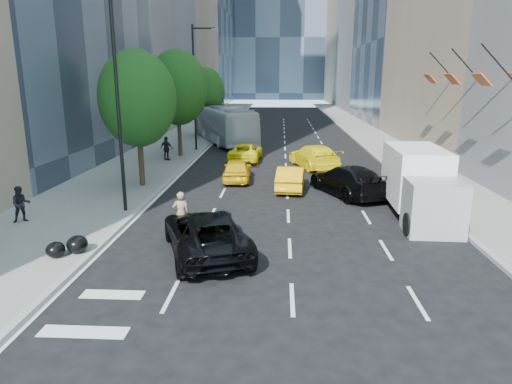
# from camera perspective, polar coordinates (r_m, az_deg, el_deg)

# --- Properties ---
(ground) EXTENTS (160.00, 160.00, 0.00)m
(ground) POSITION_cam_1_polar(r_m,az_deg,el_deg) (16.99, 0.85, -6.94)
(ground) COLOR black
(ground) RESTS_ON ground
(sidewalk_left) EXTENTS (6.00, 120.00, 0.15)m
(sidewalk_left) POSITION_cam_1_polar(r_m,az_deg,el_deg) (47.22, -8.71, 6.69)
(sidewalk_left) COLOR slate
(sidewalk_left) RESTS_ON ground
(sidewalk_right) EXTENTS (4.00, 120.00, 0.15)m
(sidewalk_right) POSITION_cam_1_polar(r_m,az_deg,el_deg) (47.17, 14.67, 6.39)
(sidewalk_right) COLOR slate
(sidewalk_right) RESTS_ON ground
(lamp_near) EXTENTS (2.13, 0.22, 10.00)m
(lamp_near) POSITION_cam_1_polar(r_m,az_deg,el_deg) (21.01, -16.58, 12.78)
(lamp_near) COLOR black
(lamp_near) RESTS_ON sidewalk_left
(lamp_far) EXTENTS (2.13, 0.22, 10.00)m
(lamp_far) POSITION_cam_1_polar(r_m,az_deg,el_deg) (38.46, -7.48, 13.63)
(lamp_far) COLOR black
(lamp_far) RESTS_ON sidewalk_left
(tree_near) EXTENTS (4.20, 4.20, 7.46)m
(tree_near) POSITION_cam_1_polar(r_m,az_deg,el_deg) (26.06, -14.62, 11.22)
(tree_near) COLOR black
(tree_near) RESTS_ON sidewalk_left
(tree_mid) EXTENTS (4.50, 4.50, 7.99)m
(tree_mid) POSITION_cam_1_polar(r_m,az_deg,el_deg) (35.70, -9.76, 12.72)
(tree_mid) COLOR black
(tree_mid) RESTS_ON sidewalk_left
(tree_far) EXTENTS (3.90, 3.90, 6.92)m
(tree_far) POSITION_cam_1_polar(r_m,az_deg,el_deg) (48.49, -6.30, 12.36)
(tree_far) COLOR black
(tree_far) RESTS_ON sidewalk_left
(traffic_signal) EXTENTS (2.48, 0.53, 5.20)m
(traffic_signal) POSITION_cam_1_polar(r_m,az_deg,el_deg) (56.30, -4.13, 12.26)
(traffic_signal) COLOR black
(traffic_signal) RESTS_ON sidewalk_left
(facade_flags) EXTENTS (1.85, 13.30, 2.05)m
(facade_flags) POSITION_cam_1_polar(r_m,az_deg,el_deg) (27.71, 25.03, 13.04)
(facade_flags) COLOR black
(facade_flags) RESTS_ON ground
(skateboarder) EXTENTS (0.72, 0.57, 1.75)m
(skateboarder) POSITION_cam_1_polar(r_m,az_deg,el_deg) (17.89, -9.34, -3.06)
(skateboarder) COLOR #836D52
(skateboarder) RESTS_ON ground
(black_sedan_lincoln) EXTENTS (4.20, 6.02, 1.53)m
(black_sedan_lincoln) POSITION_cam_1_polar(r_m,az_deg,el_deg) (16.28, -6.32, -5.13)
(black_sedan_lincoln) COLOR black
(black_sedan_lincoln) RESTS_ON ground
(black_sedan_mercedes) EXTENTS (4.22, 5.94, 1.60)m
(black_sedan_mercedes) POSITION_cam_1_polar(r_m,az_deg,el_deg) (24.68, 11.40, 1.46)
(black_sedan_mercedes) COLOR black
(black_sedan_mercedes) RESTS_ON ground
(taxi_a) EXTENTS (1.77, 4.08, 1.37)m
(taxi_a) POSITION_cam_1_polar(r_m,az_deg,el_deg) (27.57, -2.38, 2.81)
(taxi_a) COLOR #DCA80B
(taxi_a) RESTS_ON ground
(taxi_b) EXTENTS (1.77, 4.21, 1.35)m
(taxi_b) POSITION_cam_1_polar(r_m,az_deg,el_deg) (25.43, 4.37, 1.79)
(taxi_b) COLOR #EBA30C
(taxi_b) RESTS_ON ground
(taxi_c) EXTENTS (2.43, 4.85, 1.32)m
(taxi_c) POSITION_cam_1_polar(r_m,az_deg,el_deg) (34.22, -1.30, 5.02)
(taxi_c) COLOR #FFE90D
(taxi_c) RESTS_ON ground
(taxi_d) EXTENTS (3.75, 5.87, 1.58)m
(taxi_d) POSITION_cam_1_polar(r_m,az_deg,el_deg) (31.87, 7.28, 4.46)
(taxi_d) COLOR yellow
(taxi_d) RESTS_ON ground
(city_bus) EXTENTS (7.52, 12.89, 3.54)m
(city_bus) POSITION_cam_1_polar(r_m,az_deg,el_deg) (43.90, -4.02, 8.49)
(city_bus) COLOR silver
(city_bus) RESTS_ON ground
(box_truck) EXTENTS (2.48, 6.34, 3.00)m
(box_truck) POSITION_cam_1_polar(r_m,az_deg,el_deg) (21.54, 19.75, 1.02)
(box_truck) COLOR silver
(box_truck) RESTS_ON ground
(pedestrian_a) EXTENTS (0.95, 0.90, 1.55)m
(pedestrian_a) POSITION_cam_1_polar(r_m,az_deg,el_deg) (21.58, -27.31, -1.36)
(pedestrian_a) COLOR black
(pedestrian_a) RESTS_ON sidewalk_left
(pedestrian_b) EXTENTS (1.12, 0.79, 1.76)m
(pedestrian_b) POSITION_cam_1_polar(r_m,az_deg,el_deg) (34.14, -11.11, 5.36)
(pedestrian_b) COLOR black
(pedestrian_b) RESTS_ON sidewalk_left
(garbage_bags) EXTENTS (1.24, 1.19, 0.61)m
(garbage_bags) POSITION_cam_1_polar(r_m,az_deg,el_deg) (17.14, -22.38, -6.30)
(garbage_bags) COLOR black
(garbage_bags) RESTS_ON sidewalk_left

